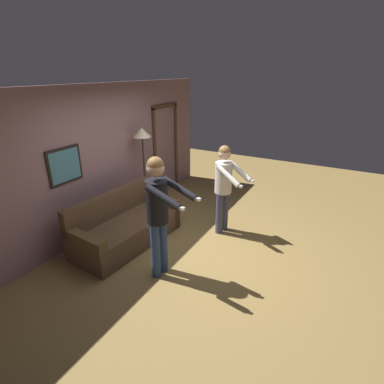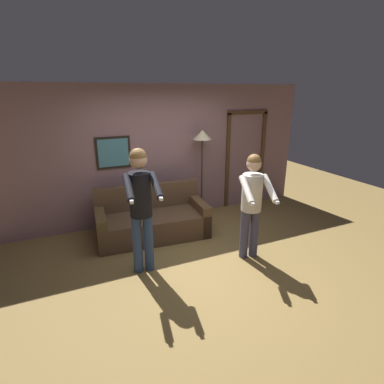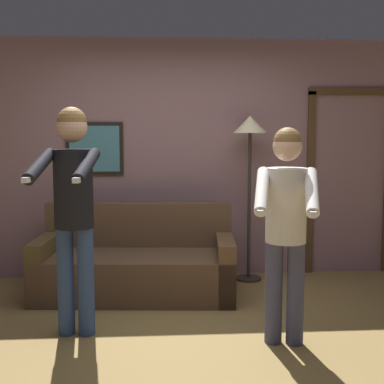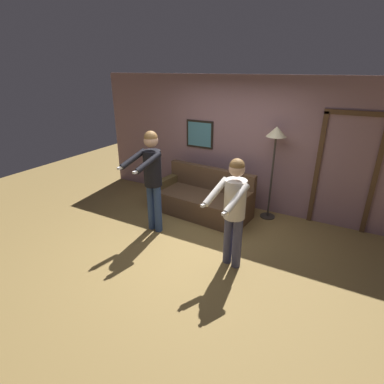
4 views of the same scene
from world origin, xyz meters
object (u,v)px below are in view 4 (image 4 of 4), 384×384
(couch, at_px, (203,200))
(person_standing_left, at_px, (152,172))
(torchiere_lamp, at_px, (275,142))
(person_standing_right, at_px, (234,205))

(couch, height_order, person_standing_left, person_standing_left)
(couch, height_order, torchiere_lamp, torchiere_lamp)
(person_standing_right, bearing_deg, couch, 131.24)
(torchiere_lamp, bearing_deg, person_standing_right, -91.44)
(couch, distance_m, person_standing_left, 1.38)
(torchiere_lamp, relative_size, person_standing_left, 0.99)
(torchiere_lamp, relative_size, person_standing_right, 1.08)
(couch, relative_size, person_standing_right, 1.21)
(person_standing_left, bearing_deg, couch, 67.01)
(person_standing_right, bearing_deg, torchiere_lamp, 88.56)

